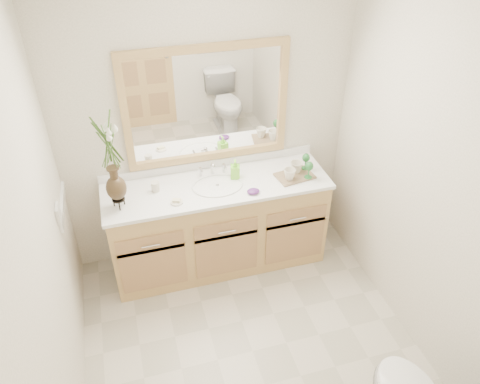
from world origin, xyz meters
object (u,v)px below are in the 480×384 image
object	(u,v)px
flower_vase	(109,150)
soap_bottle	(235,170)
tray	(295,176)
tumbler	(155,187)

from	to	relation	value
flower_vase	soap_bottle	xyz separation A→B (m)	(0.95, 0.14, -0.42)
tray	soap_bottle	bearing A→B (deg)	156.30
tumbler	tray	distance (m)	1.14
flower_vase	tumbler	world-z (taller)	flower_vase
flower_vase	tumbler	size ratio (longest dim) A/B	8.88
flower_vase	tray	bearing A→B (deg)	0.78
flower_vase	tray	size ratio (longest dim) A/B	2.39
tumbler	tray	xyz separation A→B (m)	(1.13, -0.11, -0.03)
flower_vase	tumbler	xyz separation A→B (m)	(0.29, 0.13, -0.45)
tumbler	tray	bearing A→B (deg)	-5.75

